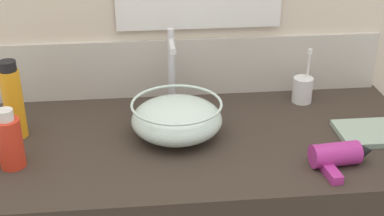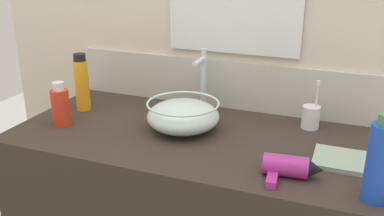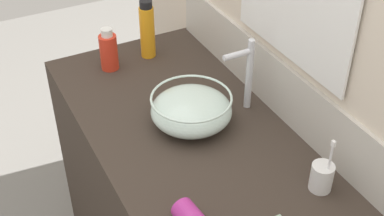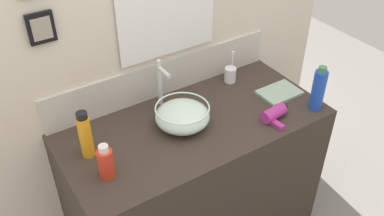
{
  "view_description": "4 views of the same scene",
  "coord_description": "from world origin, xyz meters",
  "px_view_note": "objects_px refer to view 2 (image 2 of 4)",
  "views": [
    {
      "loc": [
        -0.16,
        -1.37,
        1.7
      ],
      "look_at": [
        -0.02,
        0.0,
        1.02
      ],
      "focal_mm": 50.0,
      "sensor_mm": 36.0,
      "label": 1
    },
    {
      "loc": [
        0.5,
        -1.33,
        1.56
      ],
      "look_at": [
        -0.02,
        0.0,
        1.02
      ],
      "focal_mm": 40.0,
      "sensor_mm": 36.0,
      "label": 2
    },
    {
      "loc": [
        1.18,
        -0.62,
        2.03
      ],
      "look_at": [
        -0.02,
        0.0,
        1.02
      ],
      "focal_mm": 50.0,
      "sensor_mm": 36.0,
      "label": 3
    },
    {
      "loc": [
        -0.91,
        -1.39,
        2.25
      ],
      "look_at": [
        -0.02,
        0.0,
        1.02
      ],
      "focal_mm": 40.0,
      "sensor_mm": 36.0,
      "label": 4
    }
  ],
  "objects_px": {
    "glass_bowl_sink": "(183,115)",
    "spray_bottle": "(61,106)",
    "hair_drier": "(290,167)",
    "shampoo_bottle": "(82,83)",
    "faucet": "(203,77)",
    "hand_towel": "(349,161)",
    "toothbrush_cup": "(311,117)",
    "lotion_bottle": "(379,162)"
  },
  "relations": [
    {
      "from": "glass_bowl_sink",
      "to": "spray_bottle",
      "type": "distance_m",
      "value": 0.47
    },
    {
      "from": "hair_drier",
      "to": "spray_bottle",
      "type": "height_order",
      "value": "spray_bottle"
    },
    {
      "from": "hair_drier",
      "to": "spray_bottle",
      "type": "relative_size",
      "value": 1.06
    },
    {
      "from": "shampoo_bottle",
      "to": "spray_bottle",
      "type": "bearing_deg",
      "value": -84.04
    },
    {
      "from": "faucet",
      "to": "shampoo_bottle",
      "type": "distance_m",
      "value": 0.5
    },
    {
      "from": "glass_bowl_sink",
      "to": "faucet",
      "type": "height_order",
      "value": "faucet"
    },
    {
      "from": "hair_drier",
      "to": "hand_towel",
      "type": "distance_m",
      "value": 0.22
    },
    {
      "from": "shampoo_bottle",
      "to": "hand_towel",
      "type": "distance_m",
      "value": 1.07
    },
    {
      "from": "faucet",
      "to": "spray_bottle",
      "type": "relative_size",
      "value": 1.55
    },
    {
      "from": "glass_bowl_sink",
      "to": "toothbrush_cup",
      "type": "xyz_separation_m",
      "value": [
        0.44,
        0.19,
        -0.01
      ]
    },
    {
      "from": "glass_bowl_sink",
      "to": "lotion_bottle",
      "type": "relative_size",
      "value": 1.08
    },
    {
      "from": "faucet",
      "to": "hand_towel",
      "type": "height_order",
      "value": "faucet"
    },
    {
      "from": "toothbrush_cup",
      "to": "hand_towel",
      "type": "height_order",
      "value": "toothbrush_cup"
    },
    {
      "from": "hand_towel",
      "to": "lotion_bottle",
      "type": "bearing_deg",
      "value": -70.81
    },
    {
      "from": "toothbrush_cup",
      "to": "lotion_bottle",
      "type": "distance_m",
      "value": 0.5
    },
    {
      "from": "lotion_bottle",
      "to": "shampoo_bottle",
      "type": "height_order",
      "value": "lotion_bottle"
    },
    {
      "from": "glass_bowl_sink",
      "to": "toothbrush_cup",
      "type": "relative_size",
      "value": 1.44
    },
    {
      "from": "hand_towel",
      "to": "shampoo_bottle",
      "type": "bearing_deg",
      "value": 174.38
    },
    {
      "from": "glass_bowl_sink",
      "to": "shampoo_bottle",
      "type": "relative_size",
      "value": 1.13
    },
    {
      "from": "faucet",
      "to": "shampoo_bottle",
      "type": "relative_size",
      "value": 1.1
    },
    {
      "from": "spray_bottle",
      "to": "hand_towel",
      "type": "xyz_separation_m",
      "value": [
        1.04,
        0.06,
        -0.07
      ]
    },
    {
      "from": "lotion_bottle",
      "to": "faucet",
      "type": "bearing_deg",
      "value": 145.09
    },
    {
      "from": "lotion_bottle",
      "to": "shampoo_bottle",
      "type": "xyz_separation_m",
      "value": [
        -1.13,
        0.3,
        -0.0
      ]
    },
    {
      "from": "faucet",
      "to": "spray_bottle",
      "type": "xyz_separation_m",
      "value": [
        -0.45,
        -0.33,
        -0.07
      ]
    },
    {
      "from": "hair_drier",
      "to": "shampoo_bottle",
      "type": "height_order",
      "value": "shampoo_bottle"
    },
    {
      "from": "hair_drier",
      "to": "shampoo_bottle",
      "type": "bearing_deg",
      "value": 164.11
    },
    {
      "from": "glass_bowl_sink",
      "to": "spray_bottle",
      "type": "bearing_deg",
      "value": -165.24
    },
    {
      "from": "hand_towel",
      "to": "glass_bowl_sink",
      "type": "bearing_deg",
      "value": 174.66
    },
    {
      "from": "faucet",
      "to": "hand_towel",
      "type": "xyz_separation_m",
      "value": [
        0.59,
        -0.26,
        -0.14
      ]
    },
    {
      "from": "lotion_bottle",
      "to": "shampoo_bottle",
      "type": "distance_m",
      "value": 1.16
    },
    {
      "from": "hand_towel",
      "to": "toothbrush_cup",
      "type": "bearing_deg",
      "value": 121.37
    },
    {
      "from": "glass_bowl_sink",
      "to": "shampoo_bottle",
      "type": "xyz_separation_m",
      "value": [
        -0.47,
        0.05,
        0.06
      ]
    },
    {
      "from": "hair_drier",
      "to": "toothbrush_cup",
      "type": "height_order",
      "value": "toothbrush_cup"
    },
    {
      "from": "toothbrush_cup",
      "to": "hand_towel",
      "type": "distance_m",
      "value": 0.29
    },
    {
      "from": "hair_drier",
      "to": "hand_towel",
      "type": "height_order",
      "value": "hair_drier"
    },
    {
      "from": "hair_drier",
      "to": "faucet",
      "type": "bearing_deg",
      "value": 135.88
    },
    {
      "from": "lotion_bottle",
      "to": "toothbrush_cup",
      "type": "bearing_deg",
      "value": 116.29
    },
    {
      "from": "faucet",
      "to": "shampoo_bottle",
      "type": "height_order",
      "value": "faucet"
    },
    {
      "from": "hair_drier",
      "to": "toothbrush_cup",
      "type": "bearing_deg",
      "value": 88.33
    },
    {
      "from": "lotion_bottle",
      "to": "spray_bottle",
      "type": "relative_size",
      "value": 1.47
    },
    {
      "from": "toothbrush_cup",
      "to": "spray_bottle",
      "type": "height_order",
      "value": "toothbrush_cup"
    },
    {
      "from": "toothbrush_cup",
      "to": "shampoo_bottle",
      "type": "distance_m",
      "value": 0.92
    }
  ]
}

